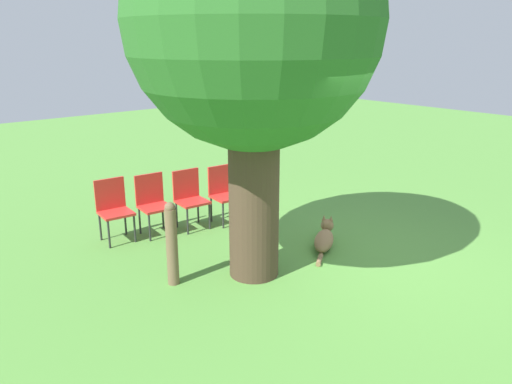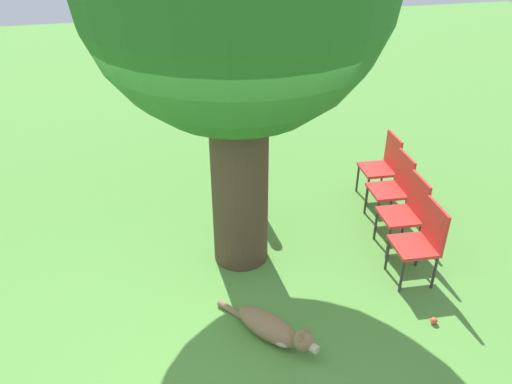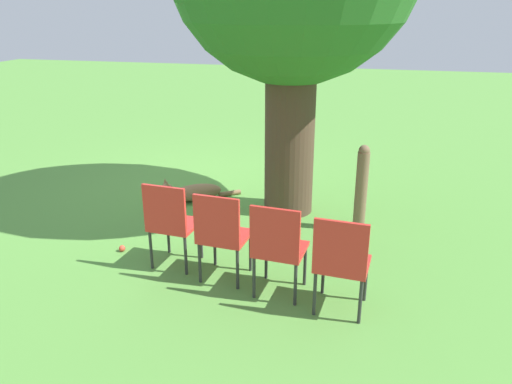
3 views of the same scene
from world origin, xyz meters
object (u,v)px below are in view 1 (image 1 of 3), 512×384
object	(u,v)px
red_chair_0	(224,190)
red_chair_1	(190,195)
oak_tree	(254,26)
red_chair_3	(114,206)
fence_post	(172,243)
tennis_ball	(263,213)
dog	(325,238)
red_chair_2	(153,201)

from	to	relation	value
red_chair_0	red_chair_1	distance (m)	0.58
oak_tree	red_chair_3	world-z (taller)	oak_tree
fence_post	tennis_ball	xyz separation A→B (m)	(1.15, -2.43, -0.49)
red_chair_1	dog	bearing A→B (deg)	33.50
red_chair_1	red_chair_2	world-z (taller)	same
red_chair_0	red_chair_3	bearing A→B (deg)	-98.94
tennis_ball	oak_tree	bearing A→B (deg)	135.92
dog	oak_tree	bearing A→B (deg)	144.68
red_chair_1	red_chair_3	world-z (taller)	same
red_chair_0	tennis_ball	size ratio (longest dim) A/B	13.28
dog	fence_post	distance (m)	2.30
red_chair_2	red_chair_3	size ratio (longest dim) A/B	1.00
fence_post	red_chair_1	size ratio (longest dim) A/B	1.14
red_chair_0	oak_tree	bearing A→B (deg)	-21.12
oak_tree	dog	bearing A→B (deg)	-89.55
red_chair_0	red_chair_1	bearing A→B (deg)	-98.94
fence_post	tennis_ball	world-z (taller)	fence_post
red_chair_0	red_chair_3	distance (m)	1.73
fence_post	red_chair_2	xyz separation A→B (m)	(1.61, -0.64, -0.01)
red_chair_0	red_chair_2	bearing A→B (deg)	-98.94
fence_post	red_chair_3	world-z (taller)	fence_post
fence_post	dog	bearing A→B (deg)	-100.37
red_chair_3	tennis_ball	distance (m)	2.47
oak_tree	red_chair_3	xyz separation A→B (m)	(2.16, 0.83, -2.44)
red_chair_2	fence_post	bearing A→B (deg)	-17.00
fence_post	red_chair_1	world-z (taller)	fence_post
dog	red_chair_0	xyz separation A→B (m)	(1.74, 0.47, 0.39)
dog	red_chair_0	distance (m)	1.84
red_chair_2	oak_tree	bearing A→B (deg)	12.42
oak_tree	red_chair_3	distance (m)	3.37
red_chair_3	tennis_ball	world-z (taller)	red_chair_3
red_chair_1	oak_tree	bearing A→B (deg)	-3.93
oak_tree	red_chair_3	bearing A→B (deg)	21.01
red_chair_2	red_chair_3	distance (m)	0.58
fence_post	red_chair_0	size ratio (longest dim) A/B	1.14
dog	red_chair_0	size ratio (longest dim) A/B	1.11
oak_tree	red_chair_1	bearing A→B (deg)	-8.77
red_chair_2	tennis_ball	world-z (taller)	red_chair_2
oak_tree	red_chair_0	distance (m)	3.12
oak_tree	dog	distance (m)	3.13
tennis_ball	fence_post	bearing A→B (deg)	115.32
red_chair_1	red_chair_2	bearing A→B (deg)	-98.94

